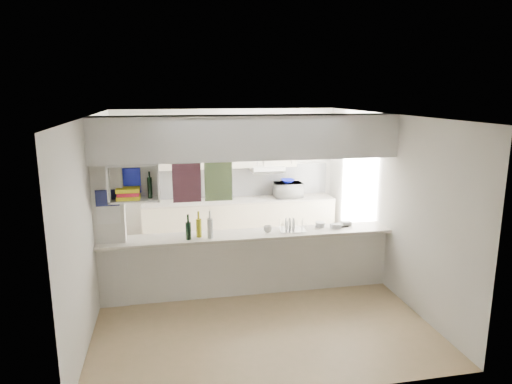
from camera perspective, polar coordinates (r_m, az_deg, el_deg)
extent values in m
plane|color=#A1895D|center=(6.91, -0.88, -12.48)|extent=(4.80, 4.80, 0.00)
plane|color=white|center=(6.28, -0.96, 9.59)|extent=(4.80, 4.80, 0.00)
plane|color=silver|center=(8.79, -3.71, 1.85)|extent=(4.20, 0.00, 4.20)
plane|color=silver|center=(6.45, -19.62, -2.77)|extent=(0.00, 4.80, 4.80)
plane|color=silver|center=(7.14, 15.91, -1.09)|extent=(0.00, 4.80, 4.80)
cube|color=silver|center=(6.74, -0.89, -9.08)|extent=(4.20, 0.15, 0.88)
cube|color=#BBB3A4|center=(6.58, -0.91, -5.36)|extent=(4.20, 0.50, 0.04)
cube|color=white|center=(6.30, -0.95, 6.86)|extent=(4.20, 0.50, 0.60)
cube|color=silver|center=(6.43, -17.85, -2.71)|extent=(0.40, 0.18, 2.60)
cube|color=#191E4C|center=(6.28, -18.10, -0.72)|extent=(0.30, 0.01, 0.22)
cube|color=white|center=(6.33, -17.96, -2.75)|extent=(0.30, 0.01, 0.24)
cube|color=#321623|center=(6.51, -8.66, 1.39)|extent=(0.40, 0.02, 0.62)
cube|color=#1A6D75|center=(6.55, -4.72, 1.55)|extent=(0.40, 0.02, 0.62)
cube|color=white|center=(6.24, -14.90, -0.94)|extent=(0.65, 0.35, 0.02)
cube|color=white|center=(6.16, -15.14, 3.37)|extent=(0.65, 0.35, 0.02)
cube|color=white|center=(6.35, -14.93, 1.48)|extent=(0.65, 0.02, 0.50)
cube|color=white|center=(6.23, -17.89, 1.07)|extent=(0.02, 0.35, 0.50)
cube|color=white|center=(6.18, -12.13, 1.32)|extent=(0.02, 0.35, 0.50)
cube|color=yellow|center=(6.24, -15.65, -0.63)|extent=(0.30, 0.24, 0.05)
cube|color=#B2172F|center=(6.23, -15.67, -0.19)|extent=(0.28, 0.22, 0.05)
cube|color=yellow|center=(6.22, -15.70, 0.26)|extent=(0.30, 0.24, 0.05)
cube|color=#0E16A0|center=(6.32, -15.40, 1.40)|extent=(0.26, 0.02, 0.34)
cylinder|color=black|center=(6.20, -13.13, 0.51)|extent=(0.06, 0.06, 0.28)
cube|color=silver|center=(8.73, -2.07, -3.95)|extent=(3.60, 0.60, 0.90)
cube|color=#BBB3A4|center=(8.61, -2.09, -1.05)|extent=(3.60, 0.63, 0.03)
cube|color=silver|center=(8.82, -2.40, 1.37)|extent=(3.60, 0.03, 0.60)
cube|color=silver|center=(8.54, -3.62, 5.47)|extent=(2.62, 0.34, 0.72)
cube|color=white|center=(8.65, 1.42, 2.91)|extent=(0.60, 0.46, 0.12)
cube|color=silver|center=(8.44, 1.75, 2.42)|extent=(0.60, 0.02, 0.05)
imported|color=white|center=(8.77, 4.06, 0.24)|extent=(0.52, 0.36, 0.29)
imported|color=#0E16A0|center=(8.76, 3.97, 1.40)|extent=(0.26, 0.26, 0.06)
cube|color=silver|center=(6.73, 4.55, -4.76)|extent=(0.40, 0.32, 0.01)
cylinder|color=white|center=(6.68, 3.78, -3.96)|extent=(0.03, 0.19, 0.19)
cylinder|color=white|center=(6.69, 4.25, -3.94)|extent=(0.03, 0.19, 0.19)
cylinder|color=white|center=(6.70, 4.72, -3.93)|extent=(0.03, 0.19, 0.19)
imported|color=white|center=(6.56, 1.47, -4.67)|extent=(0.13, 0.13, 0.10)
cylinder|color=black|center=(6.35, -8.45, -4.83)|extent=(0.08, 0.08, 0.24)
cylinder|color=black|center=(6.30, -8.50, -3.29)|extent=(0.03, 0.03, 0.11)
cylinder|color=olive|center=(6.43, -7.15, -4.49)|extent=(0.08, 0.08, 0.26)
cylinder|color=olive|center=(6.38, -7.19, -2.89)|extent=(0.03, 0.03, 0.11)
cylinder|color=silver|center=(6.36, -5.75, -4.56)|extent=(0.08, 0.08, 0.28)
cylinder|color=silver|center=(6.31, -5.79, -2.86)|extent=(0.03, 0.03, 0.11)
cylinder|color=silver|center=(6.95, 8.02, -4.04)|extent=(0.15, 0.15, 0.07)
cube|color=silver|center=(6.93, 9.92, -4.20)|extent=(0.15, 0.10, 0.06)
cube|color=silver|center=(7.09, 11.20, -3.86)|extent=(0.15, 0.10, 0.06)
cube|color=black|center=(7.01, 10.91, -4.25)|extent=(0.14, 0.07, 0.01)
cylinder|color=black|center=(8.60, -3.84, -0.47)|extent=(0.11, 0.11, 0.15)
cube|color=#58331E|center=(8.62, -3.87, -0.22)|extent=(0.11, 0.09, 0.21)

